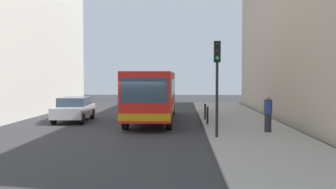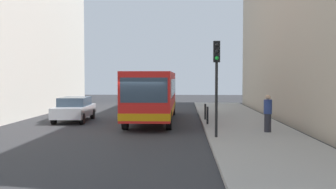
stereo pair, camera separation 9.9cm
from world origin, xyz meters
TOP-DOWN VIEW (x-y plane):
  - ground_plane at (0.00, 0.00)m, footprint 80.00×80.00m
  - sidewalk at (5.40, 0.00)m, footprint 4.40×40.00m
  - bus at (0.25, 4.61)m, footprint 2.56×11.02m
  - car_beside_bus at (-4.56, 4.20)m, footprint 2.01×4.47m
  - traffic_light at (3.55, -2.71)m, footprint 0.28×0.33m
  - bollard_near at (3.45, 1.93)m, footprint 0.11×0.11m
  - bollard_mid at (3.45, 4.26)m, footprint 0.11×0.11m
  - pedestrian_near_signal at (6.08, -1.05)m, footprint 0.38×0.38m

SIDE VIEW (x-z plane):
  - ground_plane at x=0.00m, z-range 0.00..0.00m
  - sidewalk at x=5.40m, z-range 0.00..0.15m
  - bollard_near at x=3.45m, z-range 0.15..1.10m
  - bollard_mid at x=3.45m, z-range 0.15..1.10m
  - car_beside_bus at x=-4.56m, z-range 0.04..1.52m
  - pedestrian_near_signal at x=6.08m, z-range 0.15..1.90m
  - bus at x=0.25m, z-range 0.23..3.23m
  - traffic_light at x=3.55m, z-range 0.96..5.06m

